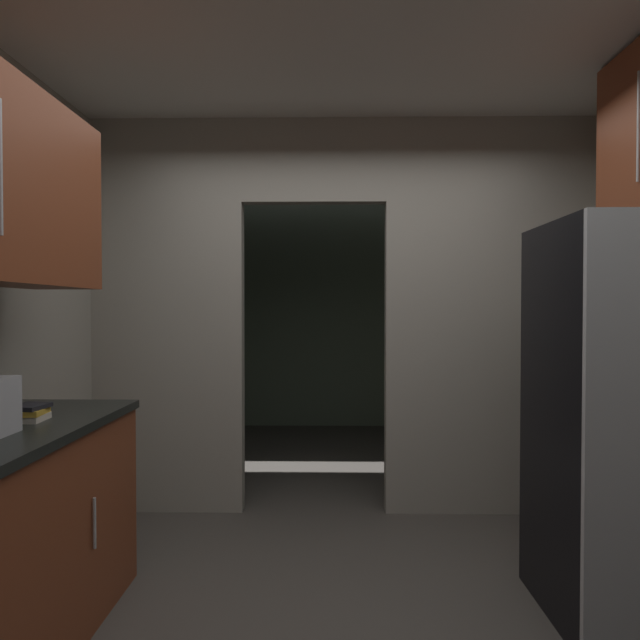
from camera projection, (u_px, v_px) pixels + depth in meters
The scene contains 5 objects.
kitchen_overhead_slab at pixel (346, 39), 2.74m from camera, with size 3.86×7.11×0.06m, color silver.
kitchen_partition at pixel (349, 305), 3.85m from camera, with size 3.46×0.12×2.72m.
adjoining_room_shell at pixel (337, 314), 5.82m from camera, with size 3.46×2.90×2.72m.
refrigerator at pixel (635, 421), 2.52m from camera, with size 0.78×0.76×1.81m.
book_stack at pixel (30, 413), 2.36m from camera, with size 0.14×0.16×0.07m.
Camera 1 is at (-0.08, -2.30, 1.42)m, focal length 31.11 mm.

